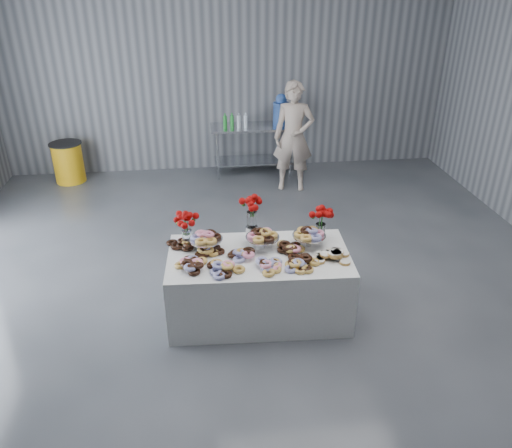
{
  "coord_description": "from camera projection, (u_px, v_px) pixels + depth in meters",
  "views": [
    {
      "loc": [
        -0.57,
        -4.52,
        3.44
      ],
      "look_at": [
        0.0,
        0.21,
        0.96
      ],
      "focal_mm": 35.0,
      "sensor_mm": 36.0,
      "label": 1
    }
  ],
  "objects": [
    {
      "name": "ground",
      "position": [
        258.0,
        308.0,
        5.63
      ],
      "size": [
        9.0,
        9.0,
        0.0
      ],
      "primitive_type": "plane",
      "color": "#393C41",
      "rests_on": "ground"
    },
    {
      "name": "room_walls",
      "position": [
        227.0,
        66.0,
        4.45
      ],
      "size": [
        8.04,
        9.04,
        4.02
      ],
      "color": "gray",
      "rests_on": "ground"
    },
    {
      "name": "display_table",
      "position": [
        259.0,
        284.0,
        5.38
      ],
      "size": [
        1.95,
        1.09,
        0.75
      ],
      "primitive_type": "cube",
      "rotation": [
        0.0,
        0.0,
        -0.05
      ],
      "color": "white",
      "rests_on": "ground"
    },
    {
      "name": "prep_table",
      "position": [
        253.0,
        141.0,
        9.0
      ],
      "size": [
        1.5,
        0.6,
        0.9
      ],
      "color": "silver",
      "rests_on": "ground"
    },
    {
      "name": "donut_mounds",
      "position": [
        259.0,
        253.0,
        5.15
      ],
      "size": [
        1.84,
        0.89,
        0.09
      ],
      "primitive_type": null,
      "rotation": [
        0.0,
        0.0,
        -0.05
      ],
      "color": "gold",
      "rests_on": "display_table"
    },
    {
      "name": "cake_stand_left",
      "position": [
        206.0,
        238.0,
        5.24
      ],
      "size": [
        0.36,
        0.36,
        0.17
      ],
      "color": "silver",
      "rests_on": "display_table"
    },
    {
      "name": "cake_stand_mid",
      "position": [
        262.0,
        236.0,
        5.28
      ],
      "size": [
        0.36,
        0.36,
        0.17
      ],
      "color": "silver",
      "rests_on": "display_table"
    },
    {
      "name": "cake_stand_right",
      "position": [
        309.0,
        234.0,
        5.31
      ],
      "size": [
        0.36,
        0.36,
        0.17
      ],
      "color": "silver",
      "rests_on": "display_table"
    },
    {
      "name": "danish_pile",
      "position": [
        333.0,
        255.0,
        5.1
      ],
      "size": [
        0.48,
        0.48,
        0.11
      ],
      "primitive_type": null,
      "color": "white",
      "rests_on": "display_table"
    },
    {
      "name": "bouquet_left",
      "position": [
        186.0,
        221.0,
        5.25
      ],
      "size": [
        0.26,
        0.26,
        0.42
      ],
      "color": "white",
      "rests_on": "display_table"
    },
    {
      "name": "bouquet_right",
      "position": [
        321.0,
        214.0,
        5.38
      ],
      "size": [
        0.26,
        0.26,
        0.42
      ],
      "color": "white",
      "rests_on": "display_table"
    },
    {
      "name": "bouquet_center",
      "position": [
        252.0,
        208.0,
        5.34
      ],
      "size": [
        0.26,
        0.26,
        0.57
      ],
      "color": "silver",
      "rests_on": "display_table"
    },
    {
      "name": "water_jug",
      "position": [
        281.0,
        111.0,
        8.81
      ],
      "size": [
        0.28,
        0.28,
        0.55
      ],
      "color": "#3C6ACC",
      "rests_on": "prep_table"
    },
    {
      "name": "drink_bottles",
      "position": [
        235.0,
        120.0,
        8.69
      ],
      "size": [
        0.54,
        0.08,
        0.27
      ],
      "primitive_type": null,
      "color": "#268C33",
      "rests_on": "prep_table"
    },
    {
      "name": "person",
      "position": [
        294.0,
        137.0,
        8.26
      ],
      "size": [
        0.74,
        0.56,
        1.82
      ],
      "primitive_type": "imported",
      "rotation": [
        0.0,
        0.0,
        -0.2
      ],
      "color": "#CC8C93",
      "rests_on": "ground"
    },
    {
      "name": "trash_barrel",
      "position": [
        68.0,
        162.0,
        8.78
      ],
      "size": [
        0.55,
        0.55,
        0.71
      ],
      "rotation": [
        0.0,
        0.0,
        0.04
      ],
      "color": "gold",
      "rests_on": "ground"
    }
  ]
}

